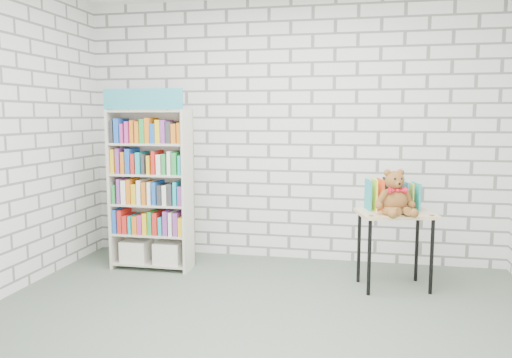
# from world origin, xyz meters

# --- Properties ---
(ground) EXTENTS (4.50, 4.50, 0.00)m
(ground) POSITION_xyz_m (0.00, 0.00, 0.00)
(ground) COLOR #4E5B4D
(ground) RESTS_ON ground
(room_shell) EXTENTS (4.52, 4.02, 2.81)m
(room_shell) POSITION_xyz_m (0.00, 0.00, 1.78)
(room_shell) COLOR silver
(room_shell) RESTS_ON ground
(bookshelf) EXTENTS (0.81, 0.32, 1.82)m
(bookshelf) POSITION_xyz_m (-1.33, 1.36, 0.83)
(bookshelf) COLOR beige
(bookshelf) RESTS_ON ground
(display_table) EXTENTS (0.75, 0.60, 0.71)m
(display_table) POSITION_xyz_m (1.06, 1.20, 0.61)
(display_table) COLOR tan
(display_table) RESTS_ON ground
(table_books) EXTENTS (0.49, 0.31, 0.27)m
(table_books) POSITION_xyz_m (1.04, 1.31, 0.84)
(table_books) COLOR teal
(table_books) RESTS_ON display_table
(teddy_bear) EXTENTS (0.37, 0.36, 0.40)m
(teddy_bear) POSITION_xyz_m (1.05, 1.09, 0.86)
(teddy_bear) COLOR brown
(teddy_bear) RESTS_ON display_table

